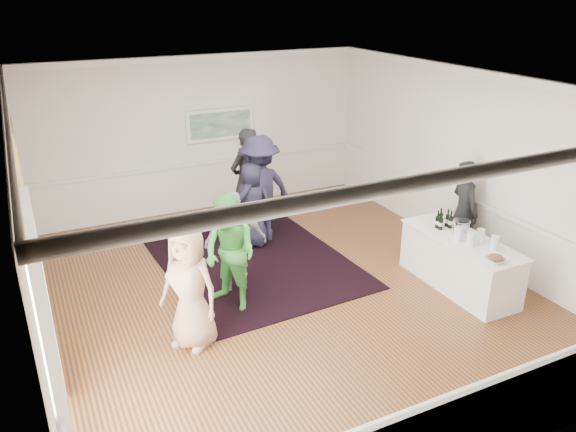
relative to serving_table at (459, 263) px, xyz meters
name	(u,v)px	position (x,y,z in m)	size (l,w,h in m)	color
floor	(286,290)	(-2.48, 1.09, -0.42)	(8.00, 8.00, 0.00)	brown
ceiling	(286,84)	(-2.48, 1.09, 2.78)	(7.00, 8.00, 0.02)	white
wall_left	(27,238)	(-5.98, 1.09, 1.18)	(0.02, 8.00, 3.20)	white
wall_right	(469,164)	(1.02, 1.09, 1.18)	(0.02, 8.00, 3.20)	white
wall_back	(201,134)	(-2.48, 5.09, 1.18)	(7.00, 0.02, 3.20)	white
wall_front	(486,336)	(-2.48, -2.91, 1.18)	(7.00, 0.02, 3.20)	white
wainscoting	(286,261)	(-2.48, 1.09, 0.08)	(7.00, 8.00, 1.00)	white
mirror	(23,189)	(-5.94, 2.39, 1.38)	(0.05, 1.25, 1.85)	#F1BF46
doorway	(47,329)	(-5.93, -0.81, 0.99)	(0.10, 1.78, 2.56)	white
landscape_painting	(220,124)	(-2.08, 5.04, 1.36)	(1.44, 0.06, 0.66)	white
area_rug	(253,260)	(-2.57, 2.26, -0.41)	(2.95, 3.88, 0.02)	black
serving_table	(459,263)	(0.00, 0.00, 0.00)	(0.79, 2.07, 0.84)	white
bartender	(464,211)	(0.72, 0.77, 0.47)	(0.65, 0.43, 1.78)	black
guest_tan	(190,287)	(-4.22, 0.35, 0.43)	(0.83, 0.54, 1.70)	tan
guest_green	(230,253)	(-3.41, 1.02, 0.45)	(0.85, 0.66, 1.74)	#4DC24E
guest_lilac	(236,242)	(-3.16, 1.47, 0.39)	(0.95, 0.39, 1.62)	#B4A8BD
guest_dark_a	(260,190)	(-2.11, 2.97, 0.58)	(1.30, 0.75, 2.01)	#1D1C30
guest_dark_b	(247,181)	(-2.12, 3.55, 0.59)	(0.74, 0.48, 2.02)	black
guest_navy	(253,204)	(-2.28, 2.88, 0.37)	(0.77, 0.50, 1.58)	#1D1C30
wine_bottles	(444,218)	(0.01, 0.47, 0.57)	(0.26, 0.24, 0.31)	black
juice_pitchers	(476,238)	(0.00, -0.26, 0.54)	(0.37, 0.61, 0.24)	#8EBF44
ice_bucket	(461,228)	(0.06, 0.11, 0.53)	(0.26, 0.26, 0.24)	silver
nut_bowl	(496,259)	(-0.12, -0.80, 0.45)	(0.28, 0.28, 0.08)	white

